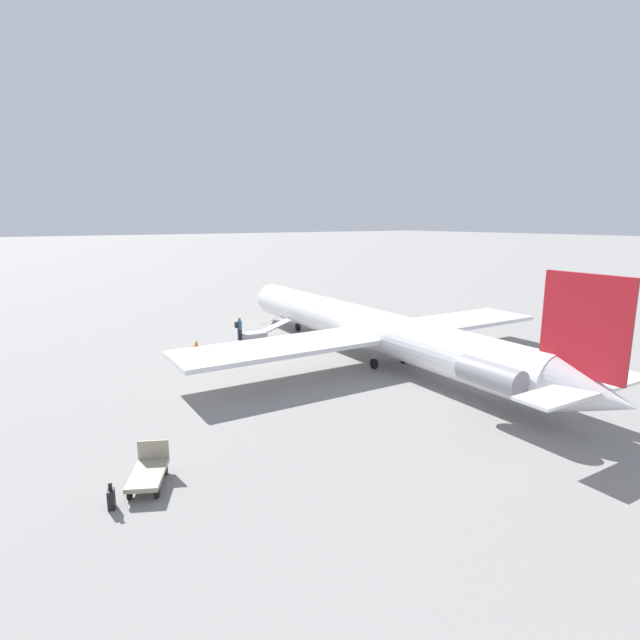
# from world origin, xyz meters

# --- Properties ---
(ground_plane) EXTENTS (600.00, 600.00, 0.00)m
(ground_plane) POSITION_xyz_m (0.00, 0.00, 0.00)
(ground_plane) COLOR gray
(airplane_main) EXTENTS (34.80, 26.65, 7.01)m
(airplane_main) POSITION_xyz_m (-1.01, 0.06, 2.09)
(airplane_main) COLOR white
(airplane_main) RESTS_ON ground
(boarding_stairs) EXTENTS (1.24, 4.07, 1.73)m
(boarding_stairs) POSITION_xyz_m (8.71, 3.35, 0.38)
(boarding_stairs) COLOR #B2B2B7
(boarding_stairs) RESTS_ON ground
(passenger) EXTENTS (0.36, 0.55, 1.74)m
(passenger) POSITION_xyz_m (9.05, 4.87, 1.00)
(passenger) COLOR #23232D
(passenger) RESTS_ON ground
(luggage_cart) EXTENTS (2.46, 2.00, 1.22)m
(luggage_cart) POSITION_xyz_m (-8.76, 16.97, 0.46)
(luggage_cart) COLOR #9E937F
(luggage_cart) RESTS_ON ground
(suitcase) EXTENTS (0.41, 0.32, 0.88)m
(suitcase) POSITION_xyz_m (-9.58, 18.40, 0.33)
(suitcase) COLOR black
(suitcase) RESTS_ON ground
(traffic_cone_near_stairs) EXTENTS (0.50, 0.50, 0.55)m
(traffic_cone_near_stairs) POSITION_xyz_m (8.71, 8.49, 0.25)
(traffic_cone_near_stairs) COLOR black
(traffic_cone_near_stairs) RESTS_ON ground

